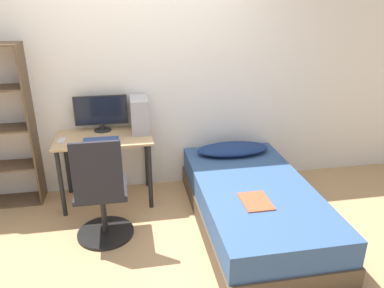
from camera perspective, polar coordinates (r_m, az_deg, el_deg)
name	(u,v)px	position (r m, az deg, el deg)	size (l,w,h in m)	color
ground_plane	(155,256)	(3.34, -5.73, -16.58)	(14.00, 14.00, 0.00)	tan
wall_back	(139,77)	(4.03, -8.10, 10.03)	(8.00, 0.05, 2.50)	silver
desk	(105,148)	(3.93, -13.12, -0.56)	(0.96, 0.57, 0.73)	tan
office_chair	(102,201)	(3.39, -13.58, -8.38)	(0.51, 0.51, 1.00)	black
bed	(253,204)	(3.65, 9.31, -9.07)	(1.05, 1.99, 0.42)	#4C3D2D
pillow	(233,149)	(4.15, 6.24, -0.76)	(0.80, 0.36, 0.11)	navy
magazine	(256,201)	(3.27, 9.70, -8.60)	(0.24, 0.32, 0.01)	#B24C2D
monitor	(101,112)	(3.99, -13.69, 4.76)	(0.54, 0.18, 0.38)	black
keyboard	(101,140)	(3.77, -13.69, 0.63)	(0.34, 0.12, 0.02)	#33477A
pc_tower	(139,115)	(3.91, -8.01, 4.44)	(0.18, 0.34, 0.36)	#99999E
phone	(62,140)	(3.88, -19.22, 0.53)	(0.07, 0.14, 0.01)	#B7B7BC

